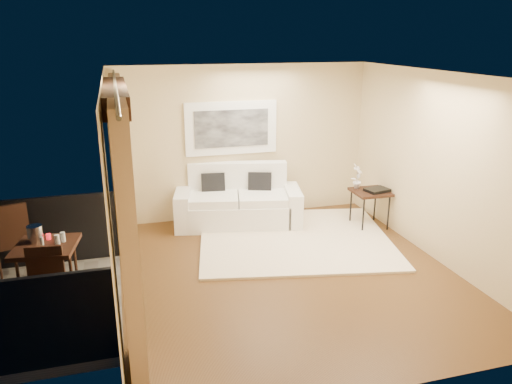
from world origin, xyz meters
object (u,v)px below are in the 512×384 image
object	(u,v)px
bistro_table	(46,251)
ice_bucket	(35,234)
side_table	(370,194)
balcony_chair_far	(10,235)
sofa	(238,203)
balcony_chair_near	(45,282)
orchid	(357,176)

from	to	relation	value
bistro_table	ice_bucket	size ratio (longest dim) A/B	4.07
side_table	balcony_chair_far	bearing A→B (deg)	-175.45
sofa	balcony_chair_far	xyz separation A→B (m)	(-3.41, -1.20, 0.26)
sofa	bistro_table	distance (m)	3.58
bistro_table	balcony_chair_near	distance (m)	0.45
sofa	bistro_table	bearing A→B (deg)	-131.22
side_table	orchid	xyz separation A→B (m)	(-0.18, 0.18, 0.28)
side_table	ice_bucket	xyz separation A→B (m)	(-5.10, -1.24, 0.33)
side_table	balcony_chair_near	size ratio (longest dim) A/B	0.69
side_table	bistro_table	size ratio (longest dim) A/B	0.78
balcony_chair_far	balcony_chair_near	distance (m)	1.45
side_table	bistro_table	xyz separation A→B (m)	(-4.98, -1.37, 0.15)
sofa	orchid	bearing A→B (deg)	-4.60
sofa	side_table	bearing A→B (deg)	-7.65
balcony_chair_far	orchid	bearing A→B (deg)	169.45
orchid	ice_bucket	size ratio (longest dim) A/B	2.19
balcony_chair_near	ice_bucket	xyz separation A→B (m)	(-0.13, 0.54, 0.38)
orchid	balcony_chair_near	xyz separation A→B (m)	(-4.79, -1.95, -0.32)
sofa	orchid	size ratio (longest dim) A/B	5.21
balcony_chair_far	ice_bucket	world-z (taller)	balcony_chair_far
orchid	balcony_chair_far	size ratio (longest dim) A/B	0.41
sofa	ice_bucket	size ratio (longest dim) A/B	11.41
orchid	balcony_chair_far	world-z (taller)	orchid
side_table	bistro_table	distance (m)	5.17
bistro_table	balcony_chair_near	size ratio (longest dim) A/B	0.88
bistro_table	balcony_chair_near	bearing A→B (deg)	-88.10
side_table	orchid	size ratio (longest dim) A/B	1.46
balcony_chair_far	ice_bucket	bearing A→B (deg)	101.90
side_table	sofa	bearing A→B (deg)	160.35
sofa	bistro_table	xyz separation A→B (m)	(-2.85, -2.13, 0.37)
balcony_chair_far	balcony_chair_near	size ratio (longest dim) A/B	1.16
sofa	balcony_chair_far	size ratio (longest dim) A/B	2.13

